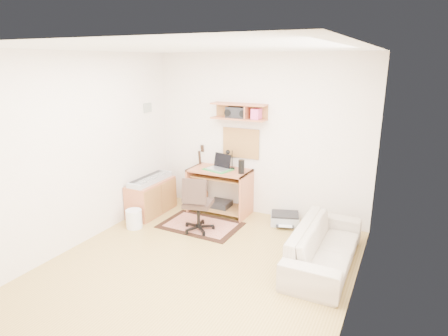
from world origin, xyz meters
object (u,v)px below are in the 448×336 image
at_px(task_chair, 198,203).
at_px(printer, 285,219).
at_px(sofa, 325,239).
at_px(cabinet, 151,197).
at_px(desk, 220,191).

xyz_separation_m(task_chair, printer, (1.09, 0.81, -0.35)).
bearing_deg(sofa, cabinet, 82.04).
bearing_deg(printer, cabinet, 176.28).
xyz_separation_m(task_chair, sofa, (1.90, -0.15, -0.10)).
xyz_separation_m(desk, cabinet, (-1.02, -0.53, -0.10)).
bearing_deg(desk, printer, 1.33).
height_order(cabinet, printer, cabinet).
bearing_deg(desk, cabinet, -152.62).
relative_size(desk, sofa, 0.58).
relative_size(task_chair, sofa, 0.51).
xyz_separation_m(printer, sofa, (0.81, -0.97, 0.25)).
bearing_deg(task_chair, sofa, -17.69).
height_order(task_chair, printer, task_chair).
relative_size(printer, sofa, 0.25).
bearing_deg(sofa, desk, 64.12).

